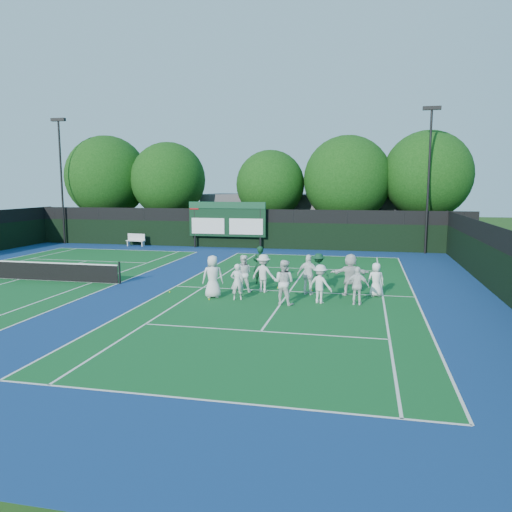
% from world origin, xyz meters
% --- Properties ---
extents(ground, '(120.00, 120.00, 0.00)m').
position_xyz_m(ground, '(0.00, 0.00, 0.00)').
color(ground, '#193B10').
rests_on(ground, ground).
extents(court_apron, '(34.00, 32.00, 0.01)m').
position_xyz_m(court_apron, '(-6.00, 1.00, 0.00)').
color(court_apron, navy).
rests_on(court_apron, ground).
extents(near_court, '(11.05, 23.85, 0.01)m').
position_xyz_m(near_court, '(0.00, 1.00, 0.01)').
color(near_court, '#105121').
rests_on(near_court, ground).
extents(left_court, '(11.05, 23.85, 0.01)m').
position_xyz_m(left_court, '(-14.00, 1.00, 0.01)').
color(left_court, '#105121').
rests_on(left_court, ground).
extents(back_fence, '(34.00, 0.08, 3.00)m').
position_xyz_m(back_fence, '(-6.00, 16.00, 1.36)').
color(back_fence, black).
rests_on(back_fence, ground).
extents(divider_fence_right, '(0.08, 32.00, 3.00)m').
position_xyz_m(divider_fence_right, '(9.00, 1.00, 1.36)').
color(divider_fence_right, black).
rests_on(divider_fence_right, ground).
extents(scoreboard, '(6.00, 0.21, 3.55)m').
position_xyz_m(scoreboard, '(-7.01, 15.59, 2.19)').
color(scoreboard, black).
rests_on(scoreboard, ground).
extents(clubhouse, '(18.00, 6.00, 4.00)m').
position_xyz_m(clubhouse, '(-2.00, 24.00, 2.00)').
color(clubhouse, '#58585D').
rests_on(clubhouse, ground).
extents(light_pole_left, '(1.20, 0.30, 10.12)m').
position_xyz_m(light_pole_left, '(-21.00, 15.70, 6.30)').
color(light_pole_left, black).
rests_on(light_pole_left, ground).
extents(light_pole_right, '(1.20, 0.30, 10.12)m').
position_xyz_m(light_pole_right, '(7.50, 15.70, 6.30)').
color(light_pole_right, black).
rests_on(light_pole_right, ground).
extents(tennis_net, '(11.30, 0.10, 1.10)m').
position_xyz_m(tennis_net, '(-14.00, 1.00, 0.49)').
color(tennis_net, black).
rests_on(tennis_net, ground).
extents(bench, '(1.59, 0.61, 0.98)m').
position_xyz_m(bench, '(-14.45, 15.37, 0.53)').
color(bench, silver).
rests_on(bench, ground).
extents(tree_a, '(7.16, 7.16, 9.09)m').
position_xyz_m(tree_a, '(-18.87, 19.58, 5.32)').
color(tree_a, black).
rests_on(tree_a, ground).
extents(tree_b, '(6.34, 6.34, 8.43)m').
position_xyz_m(tree_b, '(-13.14, 19.58, 5.09)').
color(tree_b, black).
rests_on(tree_b, ground).
extents(tree_c, '(5.58, 5.58, 7.65)m').
position_xyz_m(tree_c, '(-4.24, 19.58, 4.70)').
color(tree_c, black).
rests_on(tree_c, ground).
extents(tree_d, '(6.92, 6.92, 8.70)m').
position_xyz_m(tree_d, '(1.96, 19.58, 5.06)').
color(tree_d, black).
rests_on(tree_d, ground).
extents(tree_e, '(6.73, 6.73, 8.94)m').
position_xyz_m(tree_e, '(8.00, 19.58, 5.40)').
color(tree_e, black).
rests_on(tree_e, ground).
extents(tennis_ball_0, '(0.07, 0.07, 0.07)m').
position_xyz_m(tennis_ball_0, '(-3.06, -1.39, 0.03)').
color(tennis_ball_0, '#C5C917').
rests_on(tennis_ball_0, ground).
extents(tennis_ball_3, '(0.07, 0.07, 0.07)m').
position_xyz_m(tennis_ball_3, '(-5.24, -0.40, 0.03)').
color(tennis_ball_3, '#C5C917').
rests_on(tennis_ball_3, ground).
extents(tennis_ball_4, '(0.07, 0.07, 0.07)m').
position_xyz_m(tennis_ball_4, '(-0.65, 1.58, 0.03)').
color(tennis_ball_4, '#C5C917').
rests_on(tennis_ball_4, ground).
extents(tennis_ball_5, '(0.07, 0.07, 0.07)m').
position_xyz_m(tennis_ball_5, '(0.99, 1.33, 0.03)').
color(tennis_ball_5, '#C5C917').
rests_on(tennis_ball_5, ground).
extents(player_front_0, '(1.04, 0.84, 1.85)m').
position_xyz_m(player_front_0, '(-3.04, -0.92, 0.92)').
color(player_front_0, silver).
rests_on(player_front_0, ground).
extents(player_front_1, '(0.64, 0.50, 1.55)m').
position_xyz_m(player_front_1, '(-1.91, -1.11, 0.78)').
color(player_front_1, silver).
rests_on(player_front_1, ground).
extents(player_front_2, '(1.04, 0.91, 1.83)m').
position_xyz_m(player_front_2, '(0.12, -1.48, 0.92)').
color(player_front_2, white).
rests_on(player_front_2, ground).
extents(player_front_3, '(1.19, 0.96, 1.60)m').
position_xyz_m(player_front_3, '(1.55, -0.94, 0.80)').
color(player_front_3, silver).
rests_on(player_front_3, ground).
extents(player_front_4, '(0.96, 0.49, 1.57)m').
position_xyz_m(player_front_4, '(3.05, -0.92, 0.78)').
color(player_front_4, white).
rests_on(player_front_4, ground).
extents(player_back_0, '(0.92, 0.76, 1.70)m').
position_xyz_m(player_back_0, '(-2.05, 0.47, 0.85)').
color(player_back_0, white).
rests_on(player_back_0, ground).
extents(player_back_1, '(1.24, 0.90, 1.73)m').
position_xyz_m(player_back_1, '(-1.13, 0.62, 0.87)').
color(player_back_1, silver).
rests_on(player_back_1, ground).
extents(player_back_2, '(1.12, 0.68, 1.79)m').
position_xyz_m(player_back_2, '(0.91, 0.56, 0.89)').
color(player_back_2, white).
rests_on(player_back_2, ground).
extents(player_back_3, '(1.79, 0.82, 1.85)m').
position_xyz_m(player_back_3, '(2.70, 0.81, 0.93)').
color(player_back_3, silver).
rests_on(player_back_3, ground).
extents(player_back_4, '(0.82, 0.64, 1.48)m').
position_xyz_m(player_back_4, '(3.80, 0.85, 0.74)').
color(player_back_4, white).
rests_on(player_back_4, ground).
extents(coach_left, '(0.75, 0.57, 1.87)m').
position_xyz_m(coach_left, '(-1.71, 2.54, 0.93)').
color(coach_left, '#0E341B').
rests_on(coach_left, ground).
extents(coach_right, '(1.18, 0.93, 1.61)m').
position_xyz_m(coach_right, '(1.17, 2.35, 0.80)').
color(coach_right, '#103B23').
rests_on(coach_right, ground).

